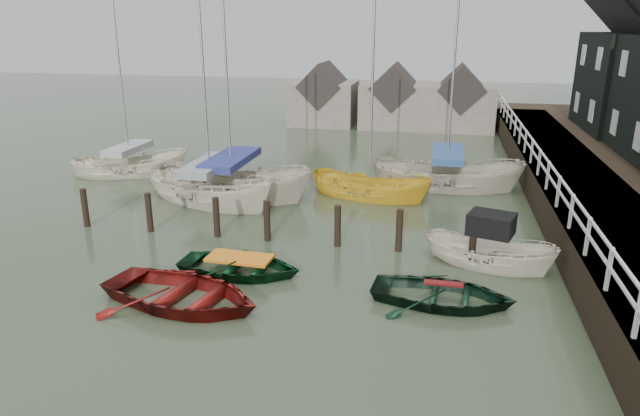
% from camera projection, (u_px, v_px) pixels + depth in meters
% --- Properties ---
extents(ground, '(120.00, 120.00, 0.00)m').
position_uv_depth(ground, '(277.00, 281.00, 16.24)').
color(ground, '#2B3622').
rests_on(ground, ground).
extents(pier, '(3.04, 32.00, 2.70)m').
position_uv_depth(pier, '(566.00, 183.00, 23.45)').
color(pier, black).
rests_on(pier, ground).
extents(mooring_pilings, '(13.72, 0.22, 1.80)m').
position_uv_depth(mooring_pilings, '(270.00, 227.00, 19.10)').
color(mooring_pilings, black).
rests_on(mooring_pilings, ground).
extents(far_sheds, '(14.00, 4.08, 4.39)m').
position_uv_depth(far_sheds, '(392.00, 100.00, 39.68)').
color(far_sheds, '#665B51').
rests_on(far_sheds, ground).
extents(rowboat_red, '(4.98, 4.01, 0.92)m').
position_uv_depth(rowboat_red, '(183.00, 305.00, 14.89)').
color(rowboat_red, '#63100E').
rests_on(rowboat_red, ground).
extents(rowboat_green, '(3.74, 2.74, 0.75)m').
position_uv_depth(rowboat_green, '(240.00, 274.00, 16.72)').
color(rowboat_green, black).
rests_on(rowboat_green, ground).
extents(rowboat_dkgreen, '(3.91, 2.95, 0.77)m').
position_uv_depth(rowboat_dkgreen, '(442.00, 303.00, 14.98)').
color(rowboat_dkgreen, black).
rests_on(rowboat_dkgreen, ground).
extents(motorboat, '(4.21, 2.61, 2.36)m').
position_uv_depth(motorboat, '(488.00, 262.00, 17.25)').
color(motorboat, beige).
rests_on(motorboat, ground).
extents(sailboat_a, '(7.08, 5.00, 11.31)m').
position_uv_depth(sailboat_a, '(211.00, 200.00, 23.47)').
color(sailboat_a, silver).
rests_on(sailboat_a, ground).
extents(sailboat_b, '(7.30, 3.33, 11.04)m').
position_uv_depth(sailboat_b, '(233.00, 195.00, 24.08)').
color(sailboat_b, beige).
rests_on(sailboat_b, ground).
extents(sailboat_c, '(5.64, 3.29, 10.05)m').
position_uv_depth(sailboat_c, '(369.00, 196.00, 24.10)').
color(sailboat_c, gold).
rests_on(sailboat_c, ground).
extents(sailboat_d, '(6.79, 3.00, 12.06)m').
position_uv_depth(sailboat_d, '(446.00, 186.00, 25.48)').
color(sailboat_d, beige).
rests_on(sailboat_d, ground).
extents(sailboat_e, '(5.83, 4.03, 9.24)m').
position_uv_depth(sailboat_e, '(131.00, 173.00, 27.61)').
color(sailboat_e, beige).
rests_on(sailboat_e, ground).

